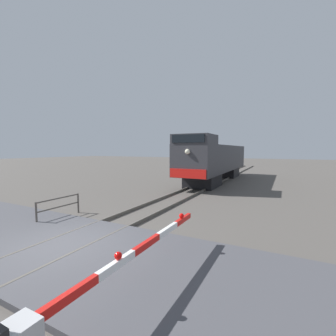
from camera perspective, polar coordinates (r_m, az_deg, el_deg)
The scene contains 7 objects.
ground_plane at distance 8.14m, azimuth -24.65°, elevation -17.83°, with size 160.00×160.00×0.00m, color #514C47.
rail_track_left at distance 8.65m, azimuth -27.72°, elevation -16.04°, with size 0.08×80.00×0.15m, color #59544C.
rail_track_right at distance 7.59m, azimuth -21.14°, elevation -18.77°, with size 0.08×80.00×0.15m, color #59544C.
road_surface at distance 8.11m, azimuth -24.67°, elevation -17.36°, with size 36.00×4.64×0.14m, color #47474C.
locomotive at distance 22.54m, azimuth 11.84°, elevation 2.06°, with size 2.82×15.00×4.16m.
crossing_gate at distance 4.03m, azimuth -22.79°, elevation -30.24°, with size 0.36×5.61×1.23m.
guard_railing at distance 11.31m, azimuth -25.58°, elevation -8.33°, with size 0.08×2.17×0.95m.
Camera 1 is at (6.00, -4.58, 3.04)m, focal length 24.40 mm.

